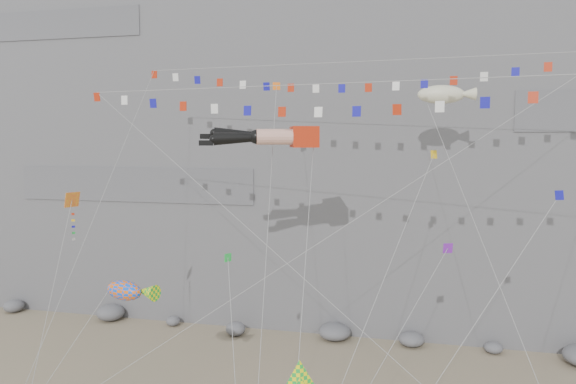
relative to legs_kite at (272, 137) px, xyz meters
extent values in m
cube|color=slate|center=(2.04, 26.36, 8.90)|extent=(80.00, 28.00, 50.00)
cube|color=#B5230B|center=(1.79, 0.65, 0.01)|extent=(2.12, 2.46, 1.23)
cylinder|color=#D89A86|center=(0.31, -0.53, 0.01)|extent=(2.26, 1.55, 0.91)
sphere|color=black|center=(-0.67, -0.87, 0.01)|extent=(0.83, 0.83, 0.83)
cone|color=black|center=(-1.83, -1.28, -0.06)|extent=(2.59, 1.54, 0.85)
cube|color=black|center=(-3.38, -1.83, -0.33)|extent=(0.88, 0.61, 0.30)
cylinder|color=#D89A86|center=(-0.10, 0.63, 0.01)|extent=(2.26, 1.55, 0.91)
sphere|color=black|center=(-1.08, 0.28, 0.01)|extent=(0.83, 0.83, 0.83)
cone|color=black|center=(-2.24, -0.12, 0.13)|extent=(2.60, 1.54, 0.91)
cube|color=black|center=(-3.79, -0.67, 0.04)|extent=(0.88, 0.61, 0.30)
cylinder|color=gray|center=(2.98, -6.64, -8.02)|extent=(0.03, 0.03, 21.82)
cylinder|color=gray|center=(-4.00, -1.94, -5.61)|extent=(0.03, 0.03, 29.85)
cylinder|color=gray|center=(9.71, -5.00, -6.63)|extent=(0.03, 0.03, 22.48)
cylinder|color=gray|center=(-11.01, -6.18, -9.82)|extent=(0.03, 0.03, 13.46)
cylinder|color=gray|center=(-9.11, -7.67, -12.07)|extent=(0.03, 0.03, 10.25)
cylinder|color=gray|center=(12.79, -0.70, -6.62)|extent=(0.03, 0.03, 24.99)
cylinder|color=gray|center=(0.59, -3.36, -6.36)|extent=(0.03, 0.03, 24.63)
cylinder|color=gray|center=(6.83, -5.72, -11.04)|extent=(0.03, 0.03, 15.87)
cylinder|color=gray|center=(6.34, -4.95, -8.52)|extent=(0.03, 0.03, 20.19)
cylinder|color=gray|center=(10.27, -7.02, -9.39)|extent=(0.03, 0.03, 17.77)
camera|label=1|loc=(8.74, -31.80, -0.09)|focal=35.00mm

